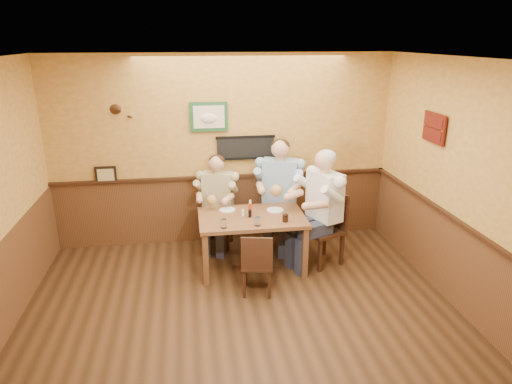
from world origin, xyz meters
TOP-DOWN VIEW (x-y plane):
  - room at (0.13, 0.17)m, footprint 5.02×5.03m
  - dining_table at (0.28, 1.50)m, footprint 1.40×0.90m
  - chair_back_left at (-0.12, 2.24)m, footprint 0.50×0.50m
  - chair_back_right at (0.79, 2.16)m, footprint 0.59×0.59m
  - chair_right_end at (1.26, 1.47)m, footprint 0.61×0.61m
  - chair_near_side at (0.25, 0.85)m, footprint 0.44×0.44m
  - diner_tan_shirt at (-0.12, 2.24)m, footprint 0.72×0.72m
  - diner_blue_polo at (0.79, 2.16)m, footprint 0.85×0.85m
  - diner_white_elder at (1.26, 1.47)m, footprint 0.87×0.87m
  - water_glass_left at (-0.12, 1.16)m, footprint 0.08×0.08m
  - water_glass_mid at (0.30, 1.17)m, footprint 0.08×0.08m
  - cola_tumbler at (0.67, 1.24)m, footprint 0.10×0.10m
  - hot_sauce_bottle at (0.26, 1.50)m, footprint 0.06×0.06m
  - salt_shaker at (0.16, 1.52)m, footprint 0.03×0.03m
  - pepper_shaker at (0.25, 1.46)m, footprint 0.05×0.05m
  - plate_far_left at (-0.02, 1.76)m, footprint 0.28×0.28m
  - plate_far_right at (0.62, 1.65)m, footprint 0.28×0.28m

SIDE VIEW (x-z plane):
  - chair_near_side at x=0.25m, z-range 0.00..0.81m
  - chair_back_left at x=-0.12m, z-range 0.00..0.89m
  - chair_right_end at x=1.26m, z-range 0.00..1.02m
  - chair_back_right at x=0.79m, z-range 0.00..1.02m
  - diner_tan_shirt at x=-0.12m, z-range 0.00..1.27m
  - dining_table at x=0.28m, z-range 0.28..1.03m
  - diner_white_elder at x=1.26m, z-range 0.00..1.45m
  - diner_blue_polo at x=0.79m, z-range 0.00..1.46m
  - plate_far_left at x=-0.02m, z-range 0.75..0.76m
  - plate_far_right at x=0.62m, z-range 0.75..0.77m
  - salt_shaker at x=0.16m, z-range 0.75..0.83m
  - cola_tumbler at x=0.67m, z-range 0.75..0.85m
  - pepper_shaker at x=0.25m, z-range 0.75..0.85m
  - water_glass_left at x=-0.12m, z-range 0.75..0.86m
  - water_glass_mid at x=0.30m, z-range 0.75..0.86m
  - hot_sauce_bottle at x=0.26m, z-range 0.75..0.95m
  - room at x=0.13m, z-range 0.28..3.09m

